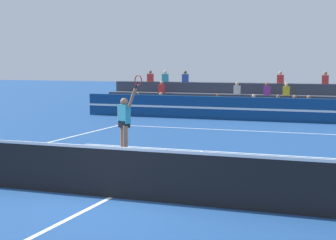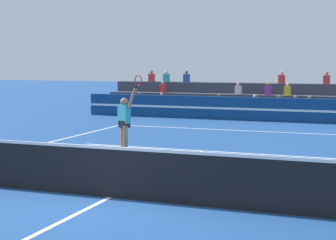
% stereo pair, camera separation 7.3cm
% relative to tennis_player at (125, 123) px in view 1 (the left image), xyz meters
% --- Properties ---
extents(ground_plane, '(120.00, 120.00, 0.00)m').
position_rel_tennis_player_xyz_m(ground_plane, '(1.90, -4.76, -0.99)').
color(ground_plane, navy).
extents(court_lines, '(11.10, 23.90, 0.01)m').
position_rel_tennis_player_xyz_m(court_lines, '(1.90, -4.76, -0.98)').
color(court_lines, white).
rests_on(court_lines, ground).
extents(tennis_net, '(12.00, 0.10, 1.10)m').
position_rel_tennis_player_xyz_m(tennis_net, '(1.90, -4.76, -0.44)').
color(tennis_net, black).
rests_on(tennis_net, ground).
extents(sponsor_banner_wall, '(18.00, 0.26, 1.10)m').
position_rel_tennis_player_xyz_m(sponsor_banner_wall, '(1.90, 11.05, -0.44)').
color(sponsor_banner_wall, navy).
rests_on(sponsor_banner_wall, ground).
extents(bleacher_stand, '(17.65, 2.85, 2.28)m').
position_rel_tennis_player_xyz_m(bleacher_stand, '(1.91, 13.58, -0.33)').
color(bleacher_stand, '#383D4C').
rests_on(bleacher_stand, ground).
extents(tennis_player, '(1.03, 0.60, 2.45)m').
position_rel_tennis_player_xyz_m(tennis_player, '(0.00, 0.00, 0.00)').
color(tennis_player, '#9E7051').
rests_on(tennis_player, ground).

